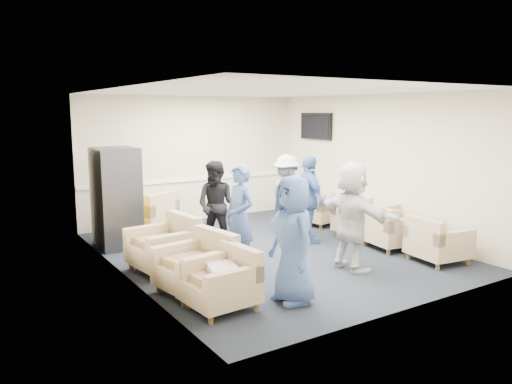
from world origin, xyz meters
TOP-DOWN VIEW (x-y plane):
  - floor at (0.00, 0.00)m, footprint 6.00×6.00m
  - ceiling at (0.00, 0.00)m, footprint 6.00×6.00m
  - back_wall at (0.00, 3.00)m, footprint 5.00×0.02m
  - front_wall at (0.00, -3.00)m, footprint 5.00×0.02m
  - left_wall at (-2.50, 0.00)m, footprint 0.02×6.00m
  - right_wall at (2.50, 0.00)m, footprint 0.02×6.00m
  - chair_rail at (0.00, 2.98)m, footprint 4.98×0.04m
  - tv at (2.44, 1.80)m, footprint 0.10×1.00m
  - armchair_left_near at (-1.88, -1.76)m, footprint 0.84×0.84m
  - armchair_left_mid at (-1.89, -1.13)m, footprint 0.98×0.98m
  - armchair_left_far at (-1.88, -0.02)m, footprint 0.97×0.97m
  - armchair_right_near at (1.87, -1.93)m, footprint 0.87×0.87m
  - armchair_right_midnear at (1.86, -0.96)m, footprint 0.92×0.92m
  - armchair_right_midfar at (1.97, -0.21)m, footprint 0.96×0.96m
  - armchair_right_far at (2.01, 1.14)m, footprint 0.86×0.86m
  - armchair_corner at (-1.26, 2.31)m, footprint 1.20×1.20m
  - vending_machine at (-2.09, 1.70)m, footprint 0.71×0.83m
  - backpack at (-1.10, -0.69)m, footprint 0.34×0.29m
  - pillow at (-1.88, -1.77)m, footprint 0.44×0.52m
  - person_front_left at (-1.05, -2.05)m, footprint 0.57×0.82m
  - person_mid_left at (-0.92, -0.55)m, footprint 0.44×0.62m
  - person_back_left at (-0.69, 0.59)m, footprint 0.94×0.95m
  - person_back_right at (0.93, 0.79)m, footprint 0.77×1.10m
  - person_mid_right at (0.93, 0.11)m, footprint 0.54×0.99m
  - person_front_right at (0.49, -1.48)m, footprint 0.53×1.54m

SIDE VIEW (x-z plane):
  - floor at x=0.00m, z-range 0.00..0.00m
  - backpack at x=-1.10m, z-range 0.01..0.49m
  - armchair_right_far at x=2.01m, z-range 0.00..0.60m
  - armchair_right_near at x=1.87m, z-range 0.00..0.62m
  - armchair_left_near at x=-1.88m, z-range 0.00..0.63m
  - armchair_right_midnear at x=1.86m, z-range 0.00..0.65m
  - armchair_left_mid at x=-1.89m, z-range 0.00..0.68m
  - armchair_left_far at x=-1.88m, z-range 0.00..0.70m
  - armchair_corner at x=-1.26m, z-range 0.00..0.71m
  - armchair_right_midfar at x=1.97m, z-range 0.00..0.73m
  - pillow at x=-1.88m, z-range 0.41..0.54m
  - person_back_left at x=-0.69m, z-range 0.00..1.54m
  - person_back_right at x=0.93m, z-range 0.00..1.56m
  - person_mid_right at x=0.93m, z-range 0.00..1.60m
  - person_mid_left at x=-0.92m, z-range 0.00..1.60m
  - person_front_left at x=-1.05m, z-range 0.00..1.61m
  - person_front_right at x=0.49m, z-range 0.00..1.64m
  - vending_machine at x=-2.09m, z-range 0.00..1.76m
  - chair_rail at x=0.00m, z-range 0.87..0.93m
  - back_wall at x=0.00m, z-range 0.00..2.70m
  - front_wall at x=0.00m, z-range 0.00..2.70m
  - left_wall at x=-2.50m, z-range 0.00..2.70m
  - right_wall at x=2.50m, z-range 0.00..2.70m
  - tv at x=2.44m, z-range 1.76..2.34m
  - ceiling at x=0.00m, z-range 2.70..2.70m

